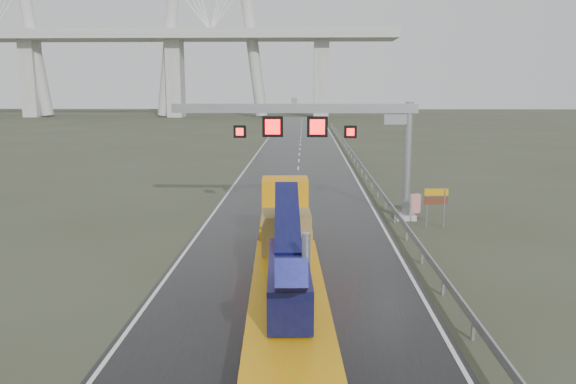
{
  "coord_description": "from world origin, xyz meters",
  "views": [
    {
      "loc": [
        0.64,
        -16.09,
        8.03
      ],
      "look_at": [
        -0.13,
        9.79,
        3.2
      ],
      "focal_mm": 35.0,
      "sensor_mm": 36.0,
      "label": 1
    }
  ],
  "objects_px": {
    "sign_gantry": "(329,128)",
    "striped_barrier": "(414,204)",
    "heavy_haul_truck": "(287,248)",
    "exit_sign_pair": "(436,200)"
  },
  "relations": [
    {
      "from": "sign_gantry",
      "to": "heavy_haul_truck",
      "type": "bearing_deg",
      "value": -100.17
    },
    {
      "from": "heavy_haul_truck",
      "to": "exit_sign_pair",
      "type": "distance_m",
      "value": 12.92
    },
    {
      "from": "heavy_haul_truck",
      "to": "striped_barrier",
      "type": "xyz_separation_m",
      "value": [
        7.86,
        13.95,
        -1.01
      ]
    },
    {
      "from": "heavy_haul_truck",
      "to": "striped_barrier",
      "type": "height_order",
      "value": "heavy_haul_truck"
    },
    {
      "from": "heavy_haul_truck",
      "to": "striped_barrier",
      "type": "bearing_deg",
      "value": 57.97
    },
    {
      "from": "sign_gantry",
      "to": "striped_barrier",
      "type": "xyz_separation_m",
      "value": [
        5.69,
        1.85,
        -5.0
      ]
    },
    {
      "from": "heavy_haul_truck",
      "to": "striped_barrier",
      "type": "relative_size",
      "value": 14.71
    },
    {
      "from": "sign_gantry",
      "to": "exit_sign_pair",
      "type": "xyz_separation_m",
      "value": [
        6.12,
        -2.18,
        -3.96
      ]
    },
    {
      "from": "sign_gantry",
      "to": "heavy_haul_truck",
      "type": "distance_m",
      "value": 12.92
    },
    {
      "from": "sign_gantry",
      "to": "heavy_haul_truck",
      "type": "height_order",
      "value": "sign_gantry"
    }
  ]
}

